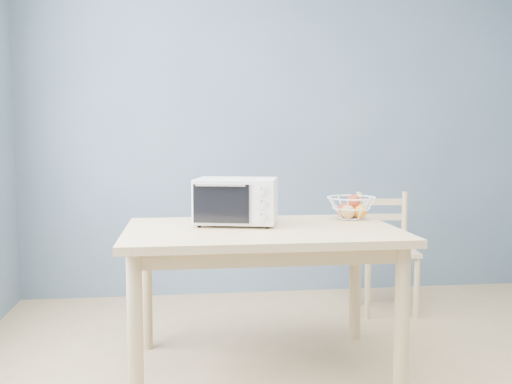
{
  "coord_description": "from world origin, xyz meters",
  "views": [
    {
      "loc": [
        -0.78,
        -2.12,
        1.21
      ],
      "look_at": [
        -0.4,
        0.83,
        0.93
      ],
      "focal_mm": 40.0,
      "sensor_mm": 36.0,
      "label": 1
    }
  ],
  "objects": [
    {
      "name": "room",
      "position": [
        0.0,
        0.0,
        1.3
      ],
      "size": [
        4.01,
        4.51,
        2.61
      ],
      "color": "tan",
      "rests_on": "ground"
    },
    {
      "name": "dining_table",
      "position": [
        -0.38,
        0.76,
        0.65
      ],
      "size": [
        1.4,
        0.9,
        0.75
      ],
      "color": "#DEBC85",
      "rests_on": "ground"
    },
    {
      "name": "toaster_oven",
      "position": [
        -0.51,
        0.88,
        0.88
      ],
      "size": [
        0.48,
        0.38,
        0.25
      ],
      "rotation": [
        0.0,
        0.0,
        -0.24
      ],
      "color": "silver",
      "rests_on": "dining_table"
    },
    {
      "name": "fruit_basket",
      "position": [
        0.17,
        1.01,
        0.82
      ],
      "size": [
        0.35,
        0.35,
        0.14
      ],
      "rotation": [
        0.0,
        0.0,
        0.33
      ],
      "color": "white",
      "rests_on": "dining_table"
    },
    {
      "name": "dining_chair",
      "position": [
        0.63,
        1.68,
        0.41
      ],
      "size": [
        0.43,
        0.43,
        0.83
      ],
      "rotation": [
        0.0,
        0.0,
        -0.11
      ],
      "color": "#DEBC85",
      "rests_on": "ground"
    }
  ]
}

